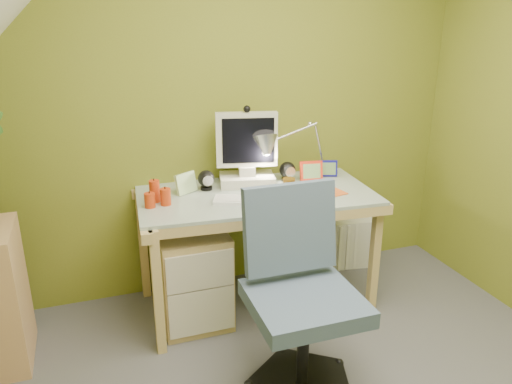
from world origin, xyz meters
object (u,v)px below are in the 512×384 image
object	(u,v)px
desk	(256,249)
task_chair	(305,298)
radiator	(348,243)
monitor	(247,141)
desk_lamp	(313,137)

from	to	relation	value
desk	task_chair	world-z (taller)	task_chair
radiator	monitor	bearing A→B (deg)	-166.40
monitor	desk_lamp	distance (m)	0.45
monitor	desk_lamp	world-z (taller)	monitor
desk_lamp	task_chair	world-z (taller)	desk_lamp
desk	monitor	xyz separation A→B (m)	(0.00, 0.18, 0.66)
monitor	radiator	xyz separation A→B (m)	(0.81, 0.07, -0.85)
monitor	radiator	size ratio (longest dim) A/B	1.52
desk	task_chair	xyz separation A→B (m)	(-0.05, -0.84, 0.14)
monitor	desk_lamp	size ratio (longest dim) A/B	1.02
desk_lamp	radiator	xyz separation A→B (m)	(0.36, 0.07, -0.85)
monitor	task_chair	size ratio (longest dim) A/B	0.53
task_chair	radiator	size ratio (longest dim) A/B	2.84
desk	radiator	size ratio (longest dim) A/B	3.84
desk	monitor	size ratio (longest dim) A/B	2.53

